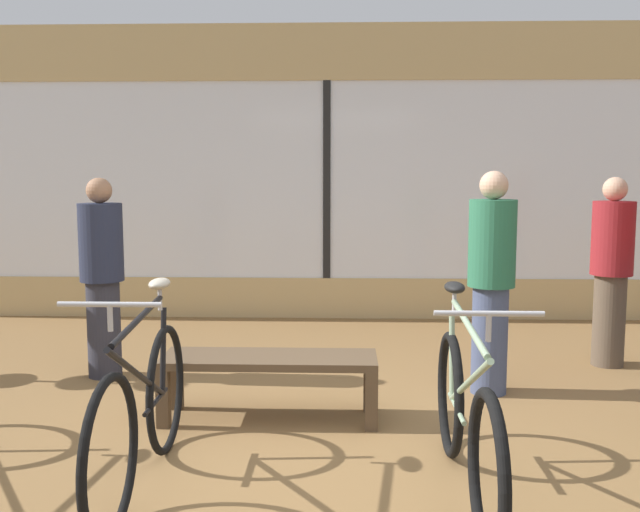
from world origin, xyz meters
TOP-DOWN VIEW (x-y plane):
  - ground_plane at (0.00, 0.00)m, footprint 24.00×24.00m
  - shop_back_wall at (0.00, 4.06)m, footprint 12.00×0.08m
  - bicycle_left at (-0.83, -0.30)m, footprint 0.46×1.72m
  - bicycle_right at (0.80, -0.33)m, footprint 0.46×1.79m
  - display_bench at (-0.29, 0.75)m, footprint 1.40×0.44m
  - customer_near_rack at (-1.71, 1.69)m, footprint 0.37×0.37m
  - customer_by_window at (2.41, 2.16)m, footprint 0.40×0.40m
  - customer_mid_floor at (1.26, 1.36)m, footprint 0.45×0.45m

SIDE VIEW (x-z plane):
  - ground_plane at x=0.00m, z-range 0.00..0.00m
  - display_bench at x=-0.29m, z-range 0.14..0.56m
  - bicycle_right at x=0.80m, z-range -0.13..0.91m
  - bicycle_left at x=-0.83m, z-range -0.12..0.93m
  - customer_near_rack at x=-1.71m, z-range 0.03..1.61m
  - customer_by_window at x=2.41m, z-range 0.03..1.61m
  - customer_mid_floor at x=1.26m, z-range 0.04..1.66m
  - shop_back_wall at x=0.00m, z-range 0.04..3.24m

